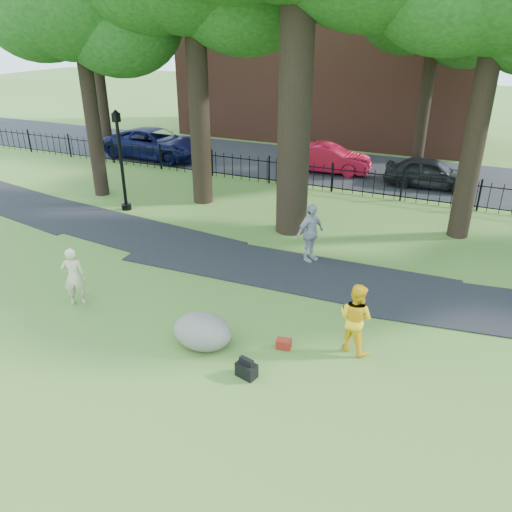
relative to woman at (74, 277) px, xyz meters
The scene contains 15 objects.
ground 3.41m from the woman, ahead, with size 120.00×120.00×0.00m, color #4A7027.
footpath 6.01m from the woman, 43.69° to the left, with size 36.00×2.60×0.03m, color black.
street 16.56m from the woman, 78.48° to the left, with size 80.00×7.00×0.02m, color black.
iron_fence 12.65m from the woman, 74.86° to the left, with size 44.00×0.04×1.20m.
brick_building 24.77m from the woman, 91.65° to the left, with size 18.00×8.00×12.00m, color brown.
woman is the anchor object (origin of this frame).
man 7.26m from the woman, ahead, with size 0.82×0.64×1.68m, color yellow.
pedestrian 6.93m from the woman, 46.98° to the left, with size 1.10×0.46×1.87m, color #9E9FA3.
boulder 3.99m from the woman, ahead, with size 1.41×1.07×0.83m, color #6A6858.
lamppost 7.50m from the woman, 118.04° to the left, with size 0.39×0.39×3.91m.
backpack 5.49m from the woman, ahead, with size 0.43×0.27×0.32m, color black.
red_bag 5.79m from the woman, ahead, with size 0.34×0.21×0.23m, color maroon.
red_sedan 15.33m from the woman, 81.81° to the left, with size 1.47×4.21×1.39m, color #AB0D26.
navy_van 15.84m from the woman, 117.36° to the left, with size 2.63×5.71×1.59m, color #0B0E38.
grey_car 16.31m from the woman, 64.14° to the left, with size 1.59×3.95×1.35m, color black.
Camera 1 is at (5.79, -8.71, 6.80)m, focal length 35.00 mm.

